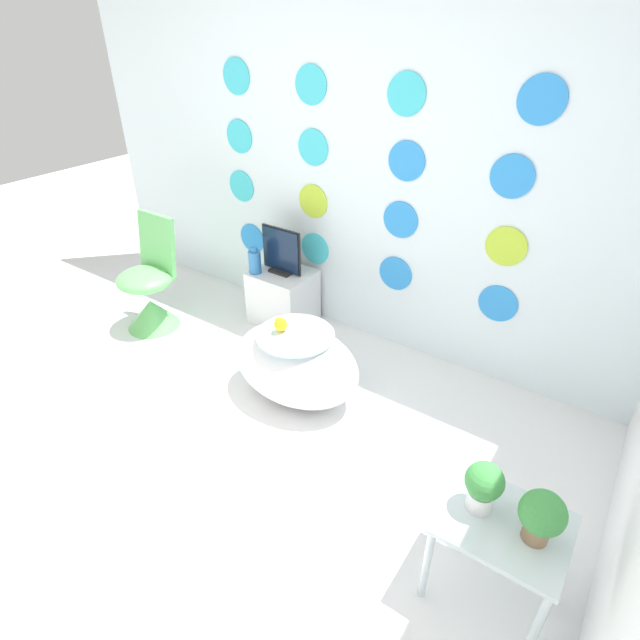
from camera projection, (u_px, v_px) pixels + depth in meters
ground_plane at (153, 497)px, 2.54m from camera, size 12.00×12.00×0.00m
wall_back_dotted at (360, 157)px, 3.23m from camera, size 4.86×0.05×2.60m
bathtub at (296, 363)px, 3.10m from camera, size 0.84×0.58×0.47m
rubber_duck at (280, 324)px, 2.97m from camera, size 0.08×0.09×0.10m
chair at (150, 295)px, 3.79m from camera, size 0.42×0.42×0.86m
tv_cabinet at (283, 297)px, 3.87m from camera, size 0.44×0.39×0.43m
tv at (281, 253)px, 3.67m from camera, size 0.34×0.12×0.35m
vase at (255, 261)px, 3.70m from camera, size 0.09×0.09×0.20m
side_table at (501, 534)px, 1.94m from camera, size 0.48×0.40×0.45m
potted_plant_left at (484, 485)px, 1.89m from camera, size 0.15×0.15×0.23m
potted_plant_right at (542, 515)px, 1.78m from camera, size 0.17×0.17×0.23m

